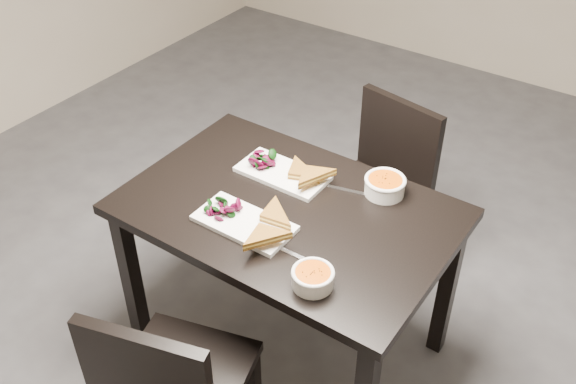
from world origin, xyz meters
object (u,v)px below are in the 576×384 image
object	(u,v)px
chair_far	(380,180)
plate_near	(244,223)
plate_far	(283,173)
soup_bowl_near	(313,277)
soup_bowl_far	(385,185)
table	(288,228)

from	to	relation	value
chair_far	plate_near	xyz separation A→B (m)	(-0.12, -0.84, 0.27)
plate_near	plate_far	distance (m)	0.33
plate_near	plate_far	size ratio (longest dim) A/B	1.00
plate_near	soup_bowl_near	bearing A→B (deg)	-17.14
soup_bowl_near	soup_bowl_far	distance (m)	0.56
chair_far	plate_far	size ratio (longest dim) A/B	2.39
chair_far	plate_near	bearing A→B (deg)	-87.61
table	soup_bowl_far	bearing A→B (deg)	47.53
table	chair_far	xyz separation A→B (m)	(0.05, 0.67, -0.17)
table	plate_far	xyz separation A→B (m)	(-0.13, 0.15, 0.11)
chair_far	plate_far	bearing A→B (deg)	-98.54
plate_near	soup_bowl_far	size ratio (longest dim) A/B	2.28
soup_bowl_far	plate_far	bearing A→B (deg)	-162.11
chair_far	soup_bowl_far	xyz separation A→B (m)	(0.20, -0.40, 0.31)
plate_near	plate_far	bearing A→B (deg)	100.39
table	chair_far	world-z (taller)	chair_far
plate_near	soup_bowl_near	size ratio (longest dim) A/B	2.58
soup_bowl_near	soup_bowl_far	world-z (taller)	soup_bowl_far
table	soup_bowl_far	size ratio (longest dim) A/B	7.68
soup_bowl_near	plate_far	bearing A→B (deg)	134.03
plate_near	soup_bowl_far	world-z (taller)	soup_bowl_far
chair_far	plate_near	distance (m)	0.89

